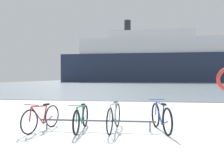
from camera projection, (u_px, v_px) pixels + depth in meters
ground at (142, 83)px, 57.58m from camera, size 80.00×132.00×0.08m
bike_rack at (97, 121)px, 6.40m from camera, size 3.25×0.16×0.31m
bicycle_0 at (41, 118)px, 6.43m from camera, size 0.53×1.60×0.78m
bicycle_1 at (81, 118)px, 6.43m from camera, size 0.46×1.72×0.77m
bicycle_2 at (114, 117)px, 6.42m from camera, size 0.46×1.75×0.83m
bicycle_3 at (161, 117)px, 6.36m from camera, size 0.57×1.72×0.85m
ferry_ship at (153, 61)px, 71.34m from camera, size 57.11×11.75×19.35m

